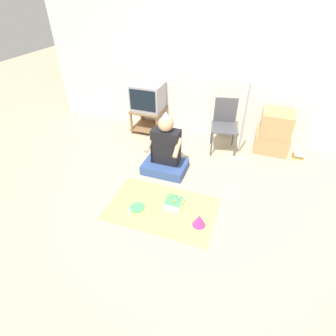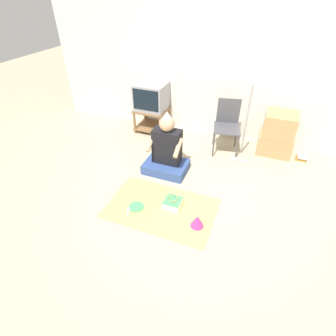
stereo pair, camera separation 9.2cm
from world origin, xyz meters
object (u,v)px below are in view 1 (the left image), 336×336
at_px(folding_chair, 225,122).
at_px(dust_mop, 241,138).
at_px(cardboard_box_stack, 274,133).
at_px(party_hat_blue, 199,220).
at_px(book_pile, 298,155).
at_px(person_seated, 165,152).
at_px(tv, 148,97).
at_px(birthday_cake, 174,203).
at_px(paper_plate, 137,207).

relative_size(folding_chair, dust_mop, 0.68).
xyz_separation_m(cardboard_box_stack, party_hat_blue, (-0.72, -2.00, -0.25)).
bearing_deg(book_pile, cardboard_box_stack, 170.49).
height_order(person_seated, party_hat_blue, person_seated).
relative_size(book_pile, person_seated, 0.18).
bearing_deg(tv, party_hat_blue, -53.84).
distance_m(tv, dust_mop, 1.76).
relative_size(tv, person_seated, 0.56).
xyz_separation_m(person_seated, birthday_cake, (0.36, -0.70, -0.25)).
xyz_separation_m(dust_mop, birthday_cake, (-0.61, -1.40, -0.30)).
bearing_deg(party_hat_blue, birthday_cake, 152.41).
bearing_deg(birthday_cake, dust_mop, 66.52).
bearing_deg(tv, birthday_cake, -58.94).
distance_m(cardboard_box_stack, dust_mop, 0.63).
height_order(party_hat_blue, paper_plate, party_hat_blue).
height_order(folding_chair, birthday_cake, folding_chair).
xyz_separation_m(tv, birthday_cake, (1.08, -1.80, -0.59)).
xyz_separation_m(folding_chair, person_seated, (-0.68, -0.91, -0.17)).
height_order(cardboard_box_stack, birthday_cake, cardboard_box_stack).
height_order(birthday_cake, party_hat_blue, birthday_cake).
bearing_deg(paper_plate, person_seated, 86.20).
height_order(tv, book_pile, tv).
relative_size(tv, book_pile, 3.12).
height_order(cardboard_box_stack, paper_plate, cardboard_box_stack).
relative_size(folding_chair, party_hat_blue, 5.21).
bearing_deg(folding_chair, dust_mop, -36.14).
bearing_deg(party_hat_blue, person_seated, 129.35).
relative_size(book_pile, birthday_cake, 0.80).
bearing_deg(cardboard_box_stack, tv, -179.93).
xyz_separation_m(book_pile, party_hat_blue, (-1.16, -1.92, 0.05)).
bearing_deg(paper_plate, tv, 108.48).
relative_size(book_pile, paper_plate, 0.87).
relative_size(dust_mop, paper_plate, 6.30).
height_order(dust_mop, party_hat_blue, dust_mop).
distance_m(folding_chair, dust_mop, 0.38).
bearing_deg(person_seated, paper_plate, -93.80).
bearing_deg(birthday_cake, person_seated, 117.29).
xyz_separation_m(book_pile, paper_plate, (-1.95, -1.91, -0.03)).
bearing_deg(cardboard_box_stack, dust_mop, -140.31).
relative_size(cardboard_box_stack, party_hat_blue, 4.26).
distance_m(tv, book_pile, 2.69).
distance_m(book_pile, birthday_cake, 2.31).
xyz_separation_m(dust_mop, book_pile, (0.92, 0.33, -0.32)).
bearing_deg(folding_chair, person_seated, -126.60).
bearing_deg(person_seated, book_pile, 28.41).
bearing_deg(paper_plate, party_hat_blue, -0.97).
bearing_deg(cardboard_box_stack, birthday_cake, -121.22).
relative_size(folding_chair, book_pile, 4.93).
xyz_separation_m(tv, party_hat_blue, (1.46, -1.99, -0.57)).
height_order(cardboard_box_stack, person_seated, person_seated).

